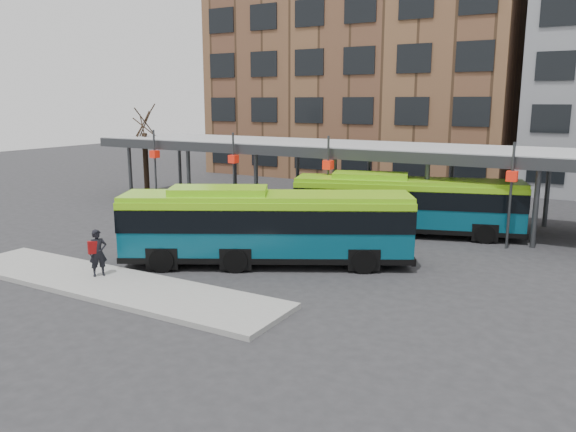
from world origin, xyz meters
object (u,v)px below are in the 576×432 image
(tree, at_px, (146,162))
(bus_rear, at_px, (406,203))
(pedestrian, at_px, (98,253))
(bus_front, at_px, (265,225))

(tree, height_order, bus_rear, tree)
(bus_rear, bearing_deg, tree, 157.15)
(bus_rear, bearing_deg, pedestrian, -137.54)
(pedestrian, bearing_deg, bus_rear, 1.13)
(bus_front, relative_size, bus_rear, 1.01)
(tree, distance_m, bus_rear, 19.20)
(tree, relative_size, pedestrian, 3.19)
(bus_rear, relative_size, pedestrian, 6.39)
(tree, height_order, pedestrian, tree)
(bus_front, height_order, bus_rear, bus_front)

